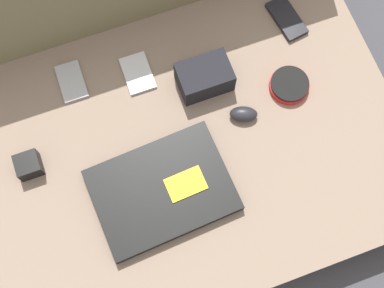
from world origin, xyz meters
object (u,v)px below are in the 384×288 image
at_px(laptop, 162,190).
at_px(phone_black, 287,18).
at_px(computer_mouse, 244,114).
at_px(charger_brick, 29,165).
at_px(phone_silver, 138,73).
at_px(speaker_puck, 289,85).
at_px(camera_pouch, 205,77).
at_px(phone_small, 72,82).

relative_size(laptop, phone_black, 2.53).
distance_m(computer_mouse, phone_black, 0.30).
xyz_separation_m(computer_mouse, charger_brick, (-0.53, 0.05, 0.01)).
relative_size(phone_silver, charger_brick, 1.87).
bearing_deg(phone_black, phone_silver, 173.61).
distance_m(laptop, speaker_puck, 0.42).
bearing_deg(phone_black, camera_pouch, -168.57).
relative_size(phone_silver, camera_pouch, 0.81).
bearing_deg(speaker_puck, charger_brick, 178.51).
bearing_deg(speaker_puck, camera_pouch, 157.11).
relative_size(laptop, computer_mouse, 4.24).
bearing_deg(laptop, phone_silver, 79.22).
distance_m(laptop, phone_black, 0.56).
bearing_deg(speaker_puck, phone_black, 68.76).
height_order(phone_small, charger_brick, charger_brick).
height_order(speaker_puck, phone_small, speaker_puck).
height_order(computer_mouse, camera_pouch, camera_pouch).
height_order(laptop, computer_mouse, computer_mouse).
distance_m(speaker_puck, phone_silver, 0.39).
bearing_deg(computer_mouse, charger_brick, -163.82).
bearing_deg(phone_silver, camera_pouch, -27.89).
relative_size(camera_pouch, charger_brick, 2.30).
height_order(speaker_puck, phone_silver, speaker_puck).
bearing_deg(computer_mouse, speaker_puck, 35.84).
xyz_separation_m(laptop, charger_brick, (-0.28, 0.16, 0.01)).
bearing_deg(charger_brick, speaker_puck, -1.49).
relative_size(speaker_puck, phone_small, 0.95).
bearing_deg(laptop, speaker_puck, 17.28).
distance_m(phone_small, charger_brick, 0.24).
distance_m(laptop, phone_small, 0.37).
bearing_deg(camera_pouch, phone_black, 19.83).
height_order(phone_black, charger_brick, charger_brick).
xyz_separation_m(phone_silver, phone_small, (-0.16, 0.03, 0.00)).
bearing_deg(computer_mouse, camera_pouch, 138.45).
distance_m(speaker_puck, phone_black, 0.19).
distance_m(computer_mouse, speaker_puck, 0.14).
distance_m(computer_mouse, phone_silver, 0.29).
distance_m(computer_mouse, camera_pouch, 0.13).
xyz_separation_m(laptop, phone_black, (0.46, 0.33, -0.01)).
bearing_deg(phone_small, speaker_puck, -20.68).
xyz_separation_m(computer_mouse, phone_small, (-0.37, 0.23, -0.01)).
xyz_separation_m(speaker_puck, phone_silver, (-0.35, 0.16, -0.01)).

